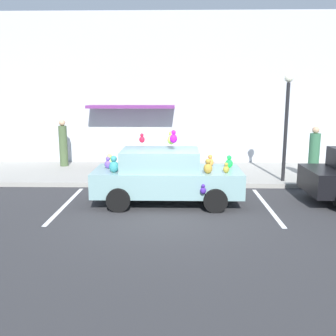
{
  "coord_description": "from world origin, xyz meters",
  "views": [
    {
      "loc": [
        0.24,
        -9.21,
        3.1
      ],
      "look_at": [
        -0.01,
        1.86,
        0.9
      ],
      "focal_mm": 40.38,
      "sensor_mm": 36.0,
      "label": 1
    }
  ],
  "objects_px": {
    "street_lamp_post": "(287,116)",
    "plush_covered_car": "(166,176)",
    "teddy_bear_on_sidewalk": "(188,169)",
    "pedestrian_walking_past": "(314,155)",
    "pedestrian_near_shopfront": "(63,144)"
  },
  "relations": [
    {
      "from": "plush_covered_car",
      "to": "pedestrian_walking_past",
      "type": "bearing_deg",
      "value": 27.04
    },
    {
      "from": "plush_covered_car",
      "to": "pedestrian_walking_past",
      "type": "distance_m",
      "value": 5.72
    },
    {
      "from": "plush_covered_car",
      "to": "teddy_bear_on_sidewalk",
      "type": "distance_m",
      "value": 2.74
    },
    {
      "from": "teddy_bear_on_sidewalk",
      "to": "pedestrian_near_shopfront",
      "type": "xyz_separation_m",
      "value": [
        -5.05,
        2.11,
        0.6
      ]
    },
    {
      "from": "pedestrian_near_shopfront",
      "to": "pedestrian_walking_past",
      "type": "xyz_separation_m",
      "value": [
        9.41,
        -2.14,
        -0.05
      ]
    },
    {
      "from": "street_lamp_post",
      "to": "plush_covered_car",
      "type": "bearing_deg",
      "value": -150.51
    },
    {
      "from": "teddy_bear_on_sidewalk",
      "to": "street_lamp_post",
      "type": "height_order",
      "value": "street_lamp_post"
    },
    {
      "from": "street_lamp_post",
      "to": "pedestrian_walking_past",
      "type": "relative_size",
      "value": 1.95
    },
    {
      "from": "plush_covered_car",
      "to": "pedestrian_walking_past",
      "type": "xyz_separation_m",
      "value": [
        5.09,
        2.6,
        0.21
      ]
    },
    {
      "from": "pedestrian_near_shopfront",
      "to": "pedestrian_walking_past",
      "type": "relative_size",
      "value": 1.04
    },
    {
      "from": "plush_covered_car",
      "to": "teddy_bear_on_sidewalk",
      "type": "height_order",
      "value": "plush_covered_car"
    },
    {
      "from": "pedestrian_near_shopfront",
      "to": "pedestrian_walking_past",
      "type": "height_order",
      "value": "pedestrian_near_shopfront"
    },
    {
      "from": "pedestrian_near_shopfront",
      "to": "pedestrian_walking_past",
      "type": "distance_m",
      "value": 9.65
    },
    {
      "from": "plush_covered_car",
      "to": "street_lamp_post",
      "type": "height_order",
      "value": "street_lamp_post"
    },
    {
      "from": "teddy_bear_on_sidewalk",
      "to": "pedestrian_walking_past",
      "type": "distance_m",
      "value": 4.4
    }
  ]
}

